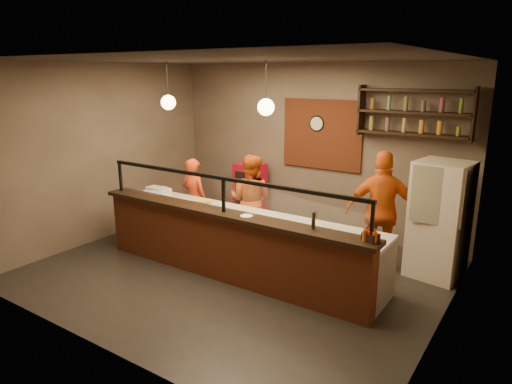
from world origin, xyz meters
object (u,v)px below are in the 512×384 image
Objects in this scene: red_cooler at (250,193)px; cook_left at (194,198)px; cook_right at (382,212)px; pizza_dough at (304,226)px; wall_clock at (317,123)px; pepper_mill at (313,221)px; fridge at (439,220)px; cook_mid at (251,200)px; condiment_caddy at (371,237)px.

cook_left is at bearing -94.78° from red_cooler.
cook_left is 3.43m from cook_right.
pizza_dough is at bearing 168.29° from cook_left.
wall_clock is 3.16m from pepper_mill.
cook_right is 1.06× the size of fridge.
cook_mid is at bearing -44.55° from red_cooler.
pepper_mill is at bearing -113.63° from fridge.
condiment_caddy is at bearing 83.25° from cook_right.
cook_mid is 9.10× the size of condiment_caddy.
condiment_caddy reaches higher than pizza_dough.
cook_right is 10.45× the size of condiment_caddy.
condiment_caddy is at bearing -21.41° from pizza_dough.
cook_mid is (1.08, 0.28, 0.07)m from cook_left.
cook_mid is (-0.59, -1.35, -1.27)m from wall_clock.
fridge is at bearing 42.52° from pizza_dough.
condiment_caddy is at bearing -93.26° from fridge.
wall_clock is 2.34m from cook_right.
condiment_caddy is (0.39, -1.61, 0.16)m from cook_right.
fridge is 7.90× the size of pepper_mill.
condiment_caddy is at bearing -24.84° from red_cooler.
fridge is 9.82× the size of condiment_caddy.
condiment_caddy is 0.80× the size of pepper_mill.
cook_right is at bearing -4.47° from red_cooler.
wall_clock is 2.00m from red_cooler.
condiment_caddy is (1.13, -0.44, 0.21)m from pizza_dough.
pepper_mill reaches higher than red_cooler.
cook_left reaches higher than condiment_caddy.
wall_clock is at bearing 23.60° from red_cooler.
red_cooler is (-1.32, -0.31, -1.48)m from wall_clock.
fridge is at bearing 179.35° from cook_mid.
wall_clock is at bearing 112.98° from pizza_dough.
pizza_dough is 0.62m from pepper_mill.
condiment_caddy is at bearing 165.96° from cook_left.
red_cooler reaches higher than pizza_dough.
cook_right is 1.67m from condiment_caddy.
pizza_dough is (-0.74, -1.17, -0.04)m from cook_right.
cook_left is 3.22m from pepper_mill.
pepper_mill reaches higher than condiment_caddy.
wall_clock is 0.20× the size of cook_left.
pizza_dough is (2.64, -0.65, 0.15)m from cook_left.
cook_right is at bearing -169.19° from cook_left.
red_cooler is at bearing -103.00° from cook_left.
condiment_caddy is (2.69, -1.38, 0.28)m from cook_mid.
fridge is (4.18, 0.76, 0.13)m from cook_left.
red_cooler is (-0.73, 1.04, -0.20)m from cook_mid.
red_cooler is 4.21m from condiment_caddy.
pizza_dough is at bearing 37.12° from cook_right.
pepper_mill reaches higher than pizza_dough.
wall_clock is 1.95m from cook_mid.
cook_left reaches higher than pepper_mill.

